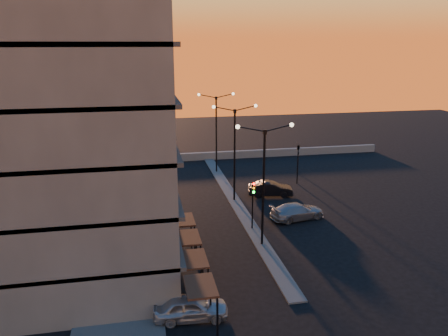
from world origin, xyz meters
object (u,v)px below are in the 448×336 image
(streetlamp_mid, at_px, (235,146))
(car_hatchback, at_px, (191,307))
(car_sedan, at_px, (271,189))
(car_wagon, at_px, (297,211))
(traffic_light_main, at_px, (253,197))

(streetlamp_mid, relative_size, car_hatchback, 2.25)
(car_sedan, distance_m, car_wagon, 6.34)
(streetlamp_mid, distance_m, car_hatchback, 19.94)
(car_wagon, bearing_deg, streetlamp_mid, 27.84)
(traffic_light_main, distance_m, car_wagon, 5.23)
(streetlamp_mid, xyz_separation_m, car_hatchback, (-6.50, -18.21, -4.87))
(streetlamp_mid, distance_m, car_sedan, 6.29)
(traffic_light_main, bearing_deg, streetlamp_mid, 90.00)
(traffic_light_main, height_order, car_wagon, traffic_light_main)
(streetlamp_mid, xyz_separation_m, car_wagon, (4.50, -5.57, -4.88))
(traffic_light_main, height_order, car_hatchback, traffic_light_main)
(car_sedan, bearing_deg, traffic_light_main, 164.38)
(streetlamp_mid, height_order, traffic_light_main, streetlamp_mid)
(car_sedan, bearing_deg, car_wagon, -163.96)
(car_hatchback, bearing_deg, car_sedan, -24.69)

